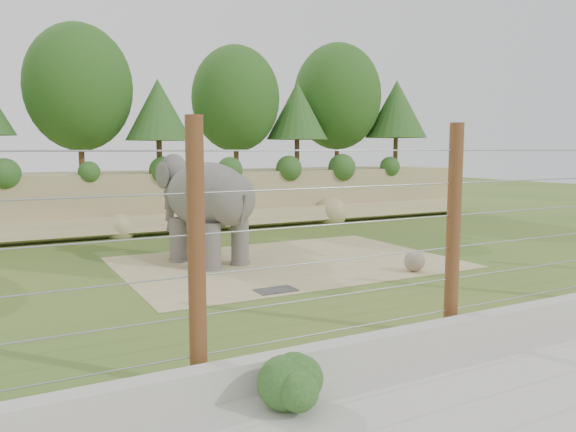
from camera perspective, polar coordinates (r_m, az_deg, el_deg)
name	(u,v)px	position (r m, az deg, el deg)	size (l,w,h in m)	color
ground	(324,285)	(14.75, 3.71, -7.00)	(90.00, 90.00, 0.00)	#3E6424
back_embankment	(188,139)	(26.13, -10.11, 7.70)	(30.00, 5.52, 8.77)	tan
dirt_patch	(287,262)	(17.53, -0.11, -4.73)	(10.00, 7.00, 0.02)	tan
drain_grate	(276,290)	(14.06, -1.24, -7.53)	(1.00, 0.60, 0.03)	#262628
elephant	(208,211)	(17.34, -8.12, 0.52)	(1.73, 4.04, 3.27)	#5F5A54
stone_ball	(414,261)	(16.55, 12.72, -4.50)	(0.60, 0.60, 0.60)	gray
retaining_wall	(470,330)	(10.93, 18.01, -10.93)	(26.00, 0.35, 0.50)	#B6B2A9
walkway	(570,383)	(9.83, 26.69, -14.89)	(26.00, 4.00, 0.01)	#B6B2A9
barrier_fence	(453,231)	(10.89, 16.45, -1.49)	(20.26, 0.26, 4.00)	brown
walkway_shrub	(298,382)	(7.92, 1.06, -16.48)	(0.76, 0.76, 0.76)	#20521D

